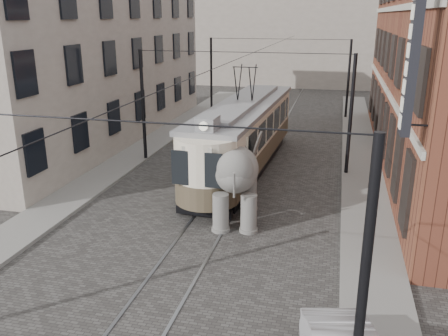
# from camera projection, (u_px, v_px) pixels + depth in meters

# --- Properties ---
(ground) EXTENTS (120.00, 120.00, 0.00)m
(ground) POSITION_uv_depth(u_px,v_px,m) (216.00, 211.00, 19.39)
(ground) COLOR #454340
(tram_rails) EXTENTS (1.54, 80.00, 0.02)m
(tram_rails) POSITION_uv_depth(u_px,v_px,m) (216.00, 211.00, 19.39)
(tram_rails) COLOR slate
(tram_rails) RESTS_ON ground
(sidewalk_right) EXTENTS (2.00, 60.00, 0.15)m
(sidewalk_right) POSITION_uv_depth(u_px,v_px,m) (368.00, 224.00, 18.02)
(sidewalk_right) COLOR slate
(sidewalk_right) RESTS_ON ground
(sidewalk_left) EXTENTS (2.00, 60.00, 0.15)m
(sidewalk_left) POSITION_uv_depth(u_px,v_px,m) (74.00, 196.00, 20.83)
(sidewalk_left) COLOR slate
(sidewalk_left) RESTS_ON ground
(stucco_building) EXTENTS (7.00, 24.00, 10.00)m
(stucco_building) POSITION_uv_depth(u_px,v_px,m) (86.00, 60.00, 29.56)
(stucco_building) COLOR gray
(stucco_building) RESTS_ON ground
(distant_block) EXTENTS (28.00, 10.00, 14.00)m
(distant_block) POSITION_uv_depth(u_px,v_px,m) (303.00, 21.00, 54.19)
(distant_block) COLOR gray
(distant_block) RESTS_ON ground
(catenary) EXTENTS (11.00, 30.20, 6.00)m
(catenary) POSITION_uv_depth(u_px,v_px,m) (237.00, 115.00, 23.13)
(catenary) COLOR black
(catenary) RESTS_ON ground
(tram) EXTENTS (3.37, 13.49, 5.31)m
(tram) POSITION_uv_depth(u_px,v_px,m) (245.00, 119.00, 23.90)
(tram) COLOR beige
(tram) RESTS_ON ground
(elephant) EXTENTS (3.79, 5.72, 3.24)m
(elephant) POSITION_uv_depth(u_px,v_px,m) (236.00, 181.00, 18.09)
(elephant) COLOR slate
(elephant) RESTS_ON ground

